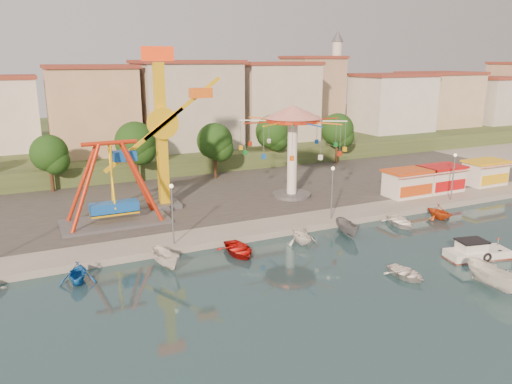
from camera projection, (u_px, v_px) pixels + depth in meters
ground at (339, 294)px, 34.75m from camera, size 200.00×200.00×0.00m
quay_deck at (139, 150)px, 88.75m from camera, size 200.00×100.00×0.60m
asphalt_pad at (198, 189)px, 60.76m from camera, size 90.00×28.00×0.01m
hill_terrace at (132, 139)px, 92.80m from camera, size 200.00×60.00×3.00m
pirate_ship_ride at (112, 185)px, 46.98m from camera, size 10.00×5.00×8.00m
kamikaze_tower at (166, 134)px, 51.21m from camera, size 8.30×3.10×16.50m
wave_swinger at (293, 131)px, 55.32m from camera, size 11.60×11.60×10.40m
booth_left at (407, 183)px, 57.18m from camera, size 5.40×3.78×3.08m
booth_mid at (441, 178)px, 59.32m from camera, size 5.40×3.78×3.08m
booth_right at (485, 172)px, 62.40m from camera, size 5.40×3.78×3.08m
lamp_post_1 at (173, 216)px, 41.96m from camera, size 0.14×0.14×5.00m
lamp_post_2 at (332, 194)px, 48.62m from camera, size 0.14×0.14×5.00m
lamp_post_3 at (453, 178)px, 55.27m from camera, size 0.14×0.14×5.00m
tree_1 at (49, 153)px, 58.37m from camera, size 4.35×4.35×6.80m
tree_2 at (135, 142)px, 61.96m from camera, size 5.02×5.02×7.85m
tree_3 at (215, 141)px, 64.95m from camera, size 4.68×4.68×7.32m
tree_4 at (272, 132)px, 71.67m from camera, size 4.86×4.86×7.60m
tree_5 at (338, 130)px, 74.25m from camera, size 4.83×4.83×7.54m
building_2 at (96, 109)px, 74.44m from camera, size 11.95×9.28×11.23m
building_3 at (191, 114)px, 77.68m from camera, size 12.59×10.50×9.20m
building_4 at (259, 108)px, 86.24m from camera, size 10.75×9.23×9.24m
building_5 at (330, 101)px, 89.89m from camera, size 12.77×10.96×11.21m
building_6 at (388, 96)px, 93.28m from camera, size 8.23×8.98×12.36m
building_7 at (417, 102)px, 102.98m from camera, size 11.59×10.93×8.76m
building_8 at (492, 92)px, 102.59m from camera, size 12.84×9.28×12.58m
minaret at (336, 77)px, 93.58m from camera, size 2.80×2.80×18.00m
cabin_motorboat at (476, 253)px, 40.87m from camera, size 5.44×2.97×1.81m
rowboat_a at (406, 273)px, 37.36m from camera, size 2.67×3.55×0.70m
skiff at (493, 277)px, 35.51m from camera, size 2.01×4.67×1.76m
moored_boat_1 at (78, 273)px, 36.37m from camera, size 3.29×3.59×1.61m
moored_boat_2 at (165, 259)px, 39.11m from camera, size 2.17×3.94×1.44m
moored_boat_3 at (239, 250)px, 41.79m from camera, size 2.96×4.14×0.86m
moored_boat_4 at (301, 235)px, 44.22m from camera, size 2.74×3.15×1.63m
moored_boat_5 at (348, 228)px, 46.32m from camera, size 1.84×3.79×1.41m
moored_boat_6 at (401, 222)px, 49.03m from camera, size 3.62×4.49×0.82m
moored_boat_7 at (439, 211)px, 51.02m from camera, size 2.89×3.26×1.59m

